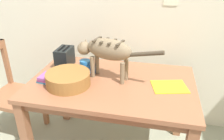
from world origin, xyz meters
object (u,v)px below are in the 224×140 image
(cat, at_px, (106,51))
(saucer_bowl, at_px, (85,71))
(dining_table, at_px, (112,91))
(toaster, at_px, (65,57))
(magazine, at_px, (169,87))
(wooden_chair_near, at_px, (10,94))
(book_stack, at_px, (50,78))
(coffee_mug, at_px, (85,65))
(wicker_basket, at_px, (68,79))

(cat, bearing_deg, saucer_bowl, 90.00)
(dining_table, bearing_deg, toaster, 157.94)
(dining_table, relative_size, cat, 1.86)
(magazine, bearing_deg, wooden_chair_near, 163.28)
(cat, distance_m, saucer_bowl, 0.30)
(dining_table, bearing_deg, saucer_bowl, 158.08)
(book_stack, bearing_deg, saucer_bowl, 42.21)
(book_stack, height_order, toaster, toaster)
(wooden_chair_near, bearing_deg, book_stack, 77.89)
(cat, height_order, toaster, cat)
(dining_table, height_order, book_stack, book_stack)
(magazine, bearing_deg, coffee_mug, 157.74)
(toaster, bearing_deg, wooden_chair_near, -167.28)
(cat, relative_size, toaster, 3.50)
(cat, height_order, saucer_bowl, cat)
(coffee_mug, bearing_deg, saucer_bowl, 180.00)
(magazine, xyz_separation_m, toaster, (-0.93, 0.19, 0.08))
(cat, relative_size, book_stack, 3.91)
(coffee_mug, height_order, book_stack, coffee_mug)
(wicker_basket, relative_size, toaster, 1.70)
(coffee_mug, bearing_deg, magazine, -8.03)
(dining_table, relative_size, magazine, 5.04)
(dining_table, height_order, wicker_basket, wicker_basket)
(cat, height_order, book_stack, cat)
(cat, bearing_deg, toaster, 85.50)
(magazine, relative_size, wicker_basket, 0.76)
(wicker_basket, bearing_deg, dining_table, 22.20)
(dining_table, xyz_separation_m, cat, (-0.06, 0.05, 0.33))
(magazine, height_order, wicker_basket, wicker_basket)
(magazine, xyz_separation_m, wicker_basket, (-0.76, -0.13, 0.05))
(dining_table, bearing_deg, wooden_chair_near, 176.18)
(saucer_bowl, height_order, wooden_chair_near, wooden_chair_near)
(saucer_bowl, bearing_deg, coffee_mug, 0.00)
(wicker_basket, height_order, toaster, toaster)
(wicker_basket, bearing_deg, toaster, 116.77)
(coffee_mug, relative_size, wooden_chair_near, 0.14)
(saucer_bowl, height_order, book_stack, book_stack)
(coffee_mug, relative_size, wicker_basket, 0.38)
(coffee_mug, height_order, magazine, coffee_mug)
(book_stack, bearing_deg, coffee_mug, 41.80)
(cat, relative_size, saucer_bowl, 3.86)
(cat, distance_m, magazine, 0.56)
(dining_table, height_order, wooden_chair_near, wooden_chair_near)
(saucer_bowl, bearing_deg, wooden_chair_near, -177.45)
(coffee_mug, xyz_separation_m, wicker_basket, (-0.06, -0.23, -0.02))
(dining_table, distance_m, coffee_mug, 0.32)
(toaster, bearing_deg, coffee_mug, -21.92)
(wicker_basket, bearing_deg, wooden_chair_near, 164.58)
(cat, relative_size, wicker_basket, 2.06)
(magazine, bearing_deg, dining_table, 166.34)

